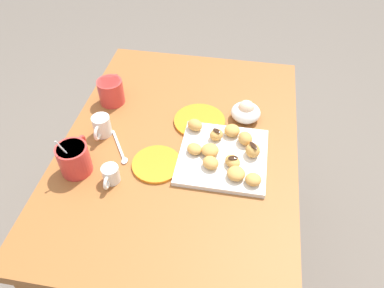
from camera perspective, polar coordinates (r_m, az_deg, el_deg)
The scene contains 25 objects.
ground_plane at distance 1.82m, azimuth -1.34°, elevation -15.93°, with size 8.00×8.00×0.00m, color #665B51.
dining_table at distance 1.34m, azimuth -1.76°, elevation -3.73°, with size 1.07×0.77×0.72m.
pastry_plate_square at distance 1.19m, azimuth 4.73°, elevation -1.90°, with size 0.28×0.28×0.02m, color silver.
coffee_mug_red_left at distance 1.18m, azimuth -17.57°, elevation -2.04°, with size 0.14×0.10×0.15m.
coffee_mug_red_right at distance 1.41m, azimuth -12.27°, elevation 8.00°, with size 0.13×0.09×0.09m.
cream_pitcher_white at distance 1.28m, azimuth -13.66°, elevation 2.81°, with size 0.10×0.06×0.07m.
ice_cream_bowl at distance 1.32m, azimuth 8.23°, elevation 4.93°, with size 0.10×0.10×0.08m.
chocolate_sauce_pitcher at distance 1.14m, azimuth -12.35°, elevation -4.47°, with size 0.09×0.05×0.06m.
saucer_orange_left at distance 1.18m, azimuth -5.41°, elevation -3.06°, with size 0.16×0.16×0.01m, color orange.
saucer_orange_right at distance 1.31m, azimuth 1.16°, elevation 3.55°, with size 0.18×0.18×0.01m, color orange.
loose_spoon_near_saucer at distance 1.23m, azimuth -10.85°, elevation -1.02°, with size 0.14×0.09×0.01m.
beignet_0 at distance 1.22m, azimuth 8.15°, elevation 0.85°, with size 0.05×0.04×0.04m, color #D19347.
beignet_1 at distance 1.14m, azimuth 2.87°, elevation -2.88°, with size 0.05×0.05×0.03m, color #D19347.
beignet_2 at distance 1.18m, azimuth 9.27°, elevation -0.96°, with size 0.05×0.04×0.04m, color #D19347.
chocolate_drizzle_2 at distance 1.17m, azimuth 9.39°, elevation -0.24°, with size 0.04×0.02×0.01m, color black.
beignet_3 at distance 1.15m, azimuth 6.23°, elevation -2.66°, with size 0.04×0.05×0.03m, color #D19347.
chocolate_drizzle_3 at distance 1.14m, azimuth 6.29°, elevation -2.11°, with size 0.03×0.02×0.01m, color black.
beignet_4 at distance 1.11m, azimuth 9.36°, elevation -5.37°, with size 0.05×0.05×0.03m, color #D19347.
beignet_5 at distance 1.12m, azimuth 6.76°, elevation -4.50°, with size 0.06×0.05×0.03m, color #D19347.
beignet_6 at distance 1.23m, azimuth 3.76°, elevation 1.43°, with size 0.04×0.05×0.03m, color #D19347.
chocolate_drizzle_6 at distance 1.21m, azimuth 3.80°, elevation 2.05°, with size 0.03×0.02×0.01m, color black.
beignet_7 at distance 1.18m, azimuth 2.78°, elevation -0.95°, with size 0.06×0.06×0.03m, color #D19347.
beignet_8 at distance 1.18m, azimuth 0.37°, elevation -0.75°, with size 0.04×0.05×0.03m, color #D19347.
beignet_9 at distance 1.24m, azimuth 6.15°, elevation 2.06°, with size 0.05×0.05×0.03m, color #D19347.
beignet_10 at distance 1.26m, azimuth 0.46°, elevation 2.93°, with size 0.05×0.04×0.04m, color #D19347.
Camera 1 is at (-0.86, -0.19, 1.60)m, focal length 34.87 mm.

